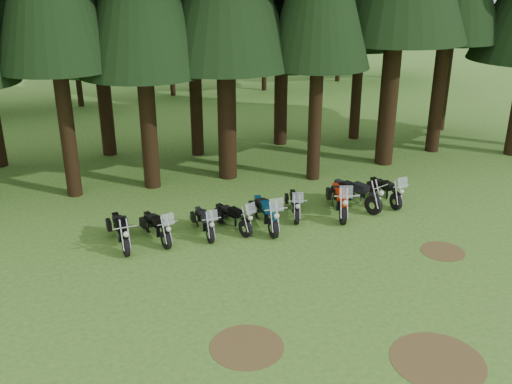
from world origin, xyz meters
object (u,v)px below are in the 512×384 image
(motorcycle_2, at_px, (204,223))
(motorcycle_8, at_px, (385,191))
(motorcycle_1, at_px, (157,228))
(motorcycle_7, at_px, (356,195))
(motorcycle_3, at_px, (233,218))
(motorcycle_6, at_px, (339,201))
(motorcycle_0, at_px, (121,232))
(motorcycle_5, at_px, (295,205))
(motorcycle_4, at_px, (266,214))

(motorcycle_2, height_order, motorcycle_8, motorcycle_8)
(motorcycle_1, relative_size, motorcycle_7, 0.90)
(motorcycle_7, bearing_deg, motorcycle_1, 161.97)
(motorcycle_3, relative_size, motorcycle_8, 0.93)
(motorcycle_6, bearing_deg, motorcycle_0, -163.31)
(motorcycle_1, relative_size, motorcycle_5, 1.04)
(motorcycle_4, height_order, motorcycle_7, motorcycle_4)
(motorcycle_1, height_order, motorcycle_6, motorcycle_6)
(motorcycle_4, bearing_deg, motorcycle_7, 10.55)
(motorcycle_0, bearing_deg, motorcycle_1, -5.80)
(motorcycle_2, height_order, motorcycle_3, motorcycle_3)
(motorcycle_4, xyz_separation_m, motorcycle_6, (2.93, 0.15, 0.01))
(motorcycle_1, xyz_separation_m, motorcycle_7, (7.56, 0.24, 0.06))
(motorcycle_7, bearing_deg, motorcycle_2, 163.27)
(motorcycle_0, relative_size, motorcycle_8, 1.04)
(motorcycle_3, height_order, motorcycle_5, motorcycle_3)
(motorcycle_1, xyz_separation_m, motorcycle_2, (1.59, -0.09, -0.02))
(motorcycle_3, xyz_separation_m, motorcycle_6, (4.06, -0.05, 0.09))
(motorcycle_2, distance_m, motorcycle_3, 1.01)
(motorcycle_5, distance_m, motorcycle_8, 3.76)
(motorcycle_0, distance_m, motorcycle_3, 3.78)
(motorcycle_0, xyz_separation_m, motorcycle_1, (1.17, -0.05, -0.03))
(motorcycle_1, distance_m, motorcycle_2, 1.60)
(motorcycle_4, xyz_separation_m, motorcycle_7, (3.82, 0.53, -0.01))
(motorcycle_5, distance_m, motorcycle_7, 2.48)
(motorcycle_3, xyz_separation_m, motorcycle_8, (6.24, 0.35, 0.02))
(motorcycle_2, height_order, motorcycle_7, motorcycle_2)
(motorcycle_4, distance_m, motorcycle_7, 3.86)
(motorcycle_6, bearing_deg, motorcycle_4, -158.89)
(motorcycle_0, height_order, motorcycle_8, motorcycle_8)
(motorcycle_1, bearing_deg, motorcycle_5, -9.51)
(motorcycle_5, bearing_deg, motorcycle_3, -153.66)
(motorcycle_8, bearing_deg, motorcycle_1, 179.50)
(motorcycle_0, height_order, motorcycle_6, motorcycle_6)
(motorcycle_4, relative_size, motorcycle_5, 1.21)
(motorcycle_1, xyz_separation_m, motorcycle_3, (2.60, -0.10, -0.01))
(motorcycle_4, distance_m, motorcycle_5, 1.47)
(motorcycle_2, relative_size, motorcycle_3, 0.99)
(motorcycle_2, distance_m, motorcycle_7, 5.97)
(motorcycle_8, bearing_deg, motorcycle_3, -178.93)
(motorcycle_5, relative_size, motorcycle_8, 0.93)
(motorcycle_6, xyz_separation_m, motorcycle_8, (2.17, 0.40, -0.06))
(motorcycle_7, bearing_deg, motorcycle_8, -18.78)
(motorcycle_3, bearing_deg, motorcycle_7, -15.87)
(motorcycle_0, bearing_deg, motorcycle_2, -6.08)
(motorcycle_2, distance_m, motorcycle_5, 3.51)
(motorcycle_0, relative_size, motorcycle_3, 1.12)
(motorcycle_1, distance_m, motorcycle_8, 8.84)
(motorcycle_1, distance_m, motorcycle_5, 5.09)
(motorcycle_6, bearing_deg, motorcycle_5, -177.03)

